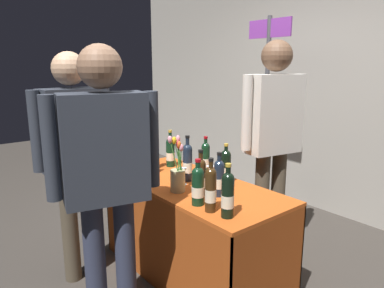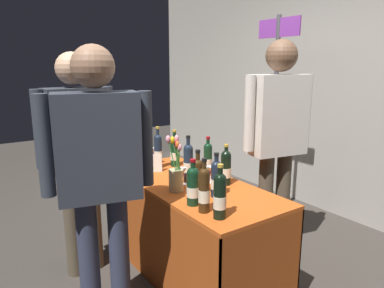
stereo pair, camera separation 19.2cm
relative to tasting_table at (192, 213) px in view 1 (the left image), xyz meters
name	(u,v)px [view 1 (the left image)]	position (x,y,z in m)	size (l,w,h in m)	color
ground_plane	(192,272)	(0.00, 0.00, -0.50)	(12.00, 12.00, 0.00)	#38332D
back_partition	(339,84)	(0.00, 1.98, 0.89)	(6.93, 0.12, 2.79)	#9E998E
tasting_table	(192,213)	(0.00, 0.00, 0.00)	(1.50, 0.67, 0.73)	#B74C19
featured_wine_bottle	(198,185)	(0.33, -0.22, 0.36)	(0.08, 0.08, 0.30)	black
display_bottle_0	(188,162)	(-0.08, 0.02, 0.38)	(0.07, 0.07, 0.35)	#192333
display_bottle_1	(155,151)	(-0.50, 0.00, 0.38)	(0.07, 0.07, 0.36)	#192333
display_bottle_2	(201,176)	(0.22, -0.11, 0.36)	(0.07, 0.07, 0.32)	#38230F
display_bottle_3	(206,158)	(-0.12, 0.23, 0.36)	(0.07, 0.07, 0.31)	black
display_bottle_4	(228,194)	(0.58, -0.21, 0.37)	(0.07, 0.07, 0.32)	black
display_bottle_5	(226,166)	(0.16, 0.19, 0.36)	(0.08, 0.08, 0.30)	black
display_bottle_6	(219,177)	(0.31, -0.02, 0.36)	(0.07, 0.07, 0.30)	#192333
display_bottle_7	(170,152)	(-0.47, 0.14, 0.36)	(0.08, 0.08, 0.32)	black
display_bottle_8	(211,189)	(0.46, -0.23, 0.37)	(0.07, 0.07, 0.33)	#38230F
wine_glass_near_vendor	(182,173)	(-0.03, -0.07, 0.32)	(0.06, 0.06, 0.12)	silver
wine_glass_mid	(211,170)	(0.06, 0.13, 0.32)	(0.07, 0.07, 0.12)	silver
wine_glass_near_taster	(150,153)	(-0.63, 0.04, 0.33)	(0.07, 0.07, 0.14)	silver
flower_vase	(178,174)	(0.06, -0.18, 0.35)	(0.10, 0.11, 0.40)	tan
brochure_stand	(151,164)	(-0.41, -0.09, 0.31)	(0.13, 0.01, 0.15)	silver
vendor_presenter	(273,128)	(0.15, 0.73, 0.58)	(0.29, 0.61, 1.78)	#4C4233
taster_foreground_right	(106,169)	(0.18, -0.76, 0.53)	(0.32, 0.61, 1.70)	#2D3347
taster_foreground_left	(75,148)	(-0.51, -0.67, 0.51)	(0.23, 0.59, 1.68)	#4C4233
booth_signpost	(266,101)	(-0.30, 1.18, 0.74)	(0.49, 0.04, 2.04)	#47474C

